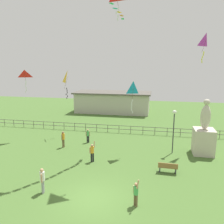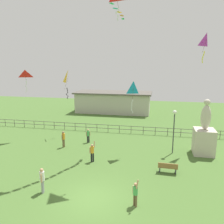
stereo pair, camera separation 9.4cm
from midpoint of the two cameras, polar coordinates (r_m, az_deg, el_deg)
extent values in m
plane|color=#476B2D|center=(15.30, -4.85, -20.86)|extent=(80.00, 80.00, 0.00)
cube|color=beige|center=(22.90, 22.00, -6.94)|extent=(1.84, 1.84, 2.41)
ellipsoid|color=beige|center=(22.28, 22.47, -1.21)|extent=(0.90, 0.76, 2.29)
sphere|color=beige|center=(22.03, 22.76, 2.33)|extent=(0.56, 0.56, 0.56)
cylinder|color=#38383D|center=(21.94, 15.12, -5.32)|extent=(0.10, 0.10, 3.84)
sphere|color=white|center=(21.43, 15.42, -0.02)|extent=(0.36, 0.36, 0.36)
cube|color=olive|center=(18.55, 13.79, -13.39)|extent=(1.51, 0.45, 0.06)
cube|color=olive|center=(18.29, 13.83, -13.00)|extent=(1.50, 0.11, 0.36)
cube|color=#333338|center=(18.64, 11.86, -13.93)|extent=(0.08, 0.36, 0.45)
cube|color=#333338|center=(18.67, 15.66, -14.08)|extent=(0.08, 0.36, 0.45)
cylinder|color=#99999E|center=(16.28, -17.17, -17.44)|extent=(0.15, 0.15, 0.87)
cylinder|color=#99999E|center=(16.14, -17.30, -17.74)|extent=(0.15, 0.15, 0.87)
cylinder|color=white|center=(15.86, -17.41, -15.25)|extent=(0.32, 0.32, 0.62)
sphere|color=tan|center=(15.67, -17.51, -13.86)|extent=(0.23, 0.23, 0.23)
cylinder|color=tan|center=(16.06, -17.23, -15.02)|extent=(0.10, 0.10, 0.58)
cylinder|color=tan|center=(15.69, -17.57, -15.72)|extent=(0.10, 0.10, 0.58)
cylinder|color=brown|center=(23.56, -12.44, -7.80)|extent=(0.15, 0.15, 0.85)
cylinder|color=brown|center=(23.69, -12.20, -7.68)|extent=(0.15, 0.15, 0.85)
cylinder|color=orange|center=(23.39, -12.40, -6.07)|extent=(0.31, 0.31, 0.60)
sphere|color=#8C6647|center=(23.27, -12.44, -5.10)|extent=(0.23, 0.23, 0.23)
cylinder|color=#8C6647|center=(23.25, -12.69, -6.29)|extent=(0.09, 0.09, 0.57)
cylinder|color=#8C6647|center=(23.56, -12.10, -6.01)|extent=(0.09, 0.09, 0.57)
cylinder|color=black|center=(19.96, -4.92, -11.34)|extent=(0.14, 0.14, 0.80)
cylinder|color=black|center=(19.96, -5.37, -11.34)|extent=(0.14, 0.14, 0.80)
cylinder|color=orange|center=(19.70, -5.18, -9.50)|extent=(0.29, 0.29, 0.57)
sphere|color=tan|center=(19.56, -5.20, -8.44)|extent=(0.22, 0.22, 0.22)
cylinder|color=tan|center=(19.47, -4.63, -8.17)|extent=(0.14, 0.23, 0.54)
cylinder|color=tan|center=(19.72, -5.76, -9.60)|extent=(0.09, 0.09, 0.54)
cylinder|color=black|center=(24.58, -6.03, -6.84)|extent=(0.13, 0.13, 0.76)
cylinder|color=black|center=(24.58, -6.38, -6.85)|extent=(0.13, 0.13, 0.76)
cylinder|color=#4CB259|center=(24.38, -6.24, -5.40)|extent=(0.28, 0.28, 0.54)
sphere|color=tan|center=(24.27, -6.26, -4.56)|extent=(0.20, 0.20, 0.20)
cylinder|color=tan|center=(24.39, -5.80, -5.46)|extent=(0.08, 0.08, 0.51)
cylinder|color=tan|center=(24.39, -6.68, -5.48)|extent=(0.08, 0.08, 0.51)
cylinder|color=brown|center=(14.38, 6.04, -21.44)|extent=(0.13, 0.13, 0.77)
cylinder|color=brown|center=(14.47, 5.59, -21.20)|extent=(0.13, 0.13, 0.77)
cylinder|color=#4CB259|center=(14.07, 5.87, -19.08)|extent=(0.28, 0.28, 0.54)
sphere|color=tan|center=(13.88, 5.91, -17.76)|extent=(0.21, 0.21, 0.21)
cylinder|color=tan|center=(13.69, 6.34, -17.72)|extent=(0.18, 0.19, 0.52)
cylinder|color=tan|center=(14.21, 5.31, -18.91)|extent=(0.08, 0.08, 0.52)
pyramid|color=yellow|center=(26.71, -11.21, 8.82)|extent=(1.04, 1.17, 1.43)
cylinder|color=#4C381E|center=(26.70, -11.66, 7.26)|extent=(0.42, 0.31, 1.43)
cube|color=black|center=(26.77, -11.50, 5.81)|extent=(0.08, 0.02, 0.20)
cube|color=black|center=(26.79, -11.40, 5.35)|extent=(0.11, 0.04, 0.21)
cube|color=black|center=(26.82, -11.36, 4.88)|extent=(0.10, 0.05, 0.21)
cube|color=black|center=(26.84, -11.61, 4.40)|extent=(0.12, 0.03, 0.21)
cube|color=black|center=(26.88, -11.30, 3.95)|extent=(0.09, 0.03, 0.20)
cube|color=black|center=(26.90, -11.45, 3.48)|extent=(0.09, 0.04, 0.20)
pyramid|color=#B22DB2|center=(23.55, 22.60, 16.57)|extent=(1.05, 1.11, 1.19)
cylinder|color=#4C381E|center=(23.59, 22.11, 15.15)|extent=(0.28, 0.26, 1.19)
cube|color=yellow|center=(23.59, 22.10, 13.79)|extent=(0.08, 0.02, 0.20)
cube|color=yellow|center=(23.56, 21.97, 13.27)|extent=(0.08, 0.02, 0.20)
cube|color=yellow|center=(23.51, 21.78, 12.75)|extent=(0.09, 0.04, 0.20)
cube|color=yellow|center=(23.48, 21.66, 12.22)|extent=(0.09, 0.03, 0.20)
cube|color=yellow|center=(23.49, 21.68, 11.68)|extent=(0.11, 0.05, 0.21)
cylinder|color=#4C381E|center=(17.67, 1.17, 26.27)|extent=(0.19, 0.56, 1.10)
cube|color=white|center=(17.57, 1.49, 24.50)|extent=(0.10, 0.04, 0.21)
cube|color=white|center=(17.47, 0.91, 23.83)|extent=(0.10, 0.02, 0.21)
cube|color=white|center=(17.47, 1.37, 23.10)|extent=(0.10, 0.02, 0.21)
cube|color=white|center=(17.42, 1.28, 22.39)|extent=(0.10, 0.01, 0.20)
pyramid|color=#198CD1|center=(20.26, 5.27, 6.05)|extent=(0.91, 0.65, 1.18)
cylinder|color=#4C381E|center=(20.53, 5.13, 4.48)|extent=(0.14, 0.41, 1.18)
cube|color=white|center=(20.61, 5.07, 2.93)|extent=(0.09, 0.03, 0.20)
cube|color=white|center=(20.62, 4.88, 2.32)|extent=(0.10, 0.04, 0.21)
cube|color=white|center=(20.65, 4.84, 1.72)|extent=(0.08, 0.01, 0.20)
cube|color=white|center=(20.69, 4.80, 1.12)|extent=(0.11, 0.05, 0.21)
cube|color=white|center=(20.74, 4.84, 0.52)|extent=(0.11, 0.05, 0.21)
cube|color=white|center=(20.82, 5.09, -0.06)|extent=(0.10, 0.01, 0.21)
pyramid|color=red|center=(26.44, -21.35, 8.88)|extent=(1.24, 0.90, 0.84)
cylinder|color=#4C381E|center=(26.69, -21.21, 8.01)|extent=(0.21, 0.44, 0.84)
cube|color=white|center=(26.71, -21.06, 7.10)|extent=(0.10, 0.02, 0.20)
cube|color=white|center=(26.73, -21.06, 6.63)|extent=(0.10, 0.05, 0.20)
cube|color=white|center=(26.76, -21.19, 6.15)|extent=(0.11, 0.04, 0.21)
cube|color=white|center=(26.77, -20.98, 5.69)|extent=(0.09, 0.03, 0.20)
cube|color=white|center=(26.79, -20.90, 5.23)|extent=(0.09, 0.03, 0.20)
cube|color=white|center=(26.83, -21.13, 4.75)|extent=(0.09, 0.05, 0.20)
cube|color=#1EB759|center=(21.41, -0.22, 25.75)|extent=(0.40, 0.60, 0.03)
cube|color=#19B2B2|center=(21.78, 0.71, 24.71)|extent=(0.49, 0.60, 0.03)
cube|color=yellow|center=(22.17, 1.65, 23.93)|extent=(0.44, 0.60, 0.03)
cube|color=orange|center=(22.62, 2.31, 23.20)|extent=(0.33, 0.59, 0.03)
cube|color=#1EB759|center=(23.12, 2.59, 22.48)|extent=(0.28, 0.57, 0.03)
cylinder|color=#4C4742|center=(34.10, -25.63, -2.46)|extent=(0.06, 0.06, 0.95)
cylinder|color=#4C4742|center=(33.28, -23.68, -2.62)|extent=(0.06, 0.06, 0.95)
cylinder|color=#4C4742|center=(32.47, -21.54, -2.79)|extent=(0.06, 0.06, 0.95)
cylinder|color=#4C4742|center=(31.72, -19.31, -2.96)|extent=(0.06, 0.06, 0.95)
cylinder|color=#4C4742|center=(31.03, -17.02, -3.13)|extent=(0.06, 0.06, 0.95)
cylinder|color=#4C4742|center=(30.38, -14.61, -3.31)|extent=(0.06, 0.06, 0.95)
cylinder|color=#4C4742|center=(29.80, -12.13, -3.49)|extent=(0.06, 0.06, 0.95)
cylinder|color=#4C4742|center=(29.27, -9.51, -3.66)|extent=(0.06, 0.06, 0.95)
cylinder|color=#4C4742|center=(28.80, -6.81, -3.84)|extent=(0.06, 0.06, 0.95)
cylinder|color=#4C4742|center=(28.40, -4.02, -4.01)|extent=(0.06, 0.06, 0.95)
cylinder|color=#4C4742|center=(28.07, -1.20, -4.17)|extent=(0.06, 0.06, 0.95)
cylinder|color=#4C4742|center=(27.81, 1.69, -4.33)|extent=(0.06, 0.06, 0.95)
cylinder|color=#4C4742|center=(27.62, 4.66, -4.48)|extent=(0.06, 0.06, 0.95)
cylinder|color=#4C4742|center=(27.50, 7.73, -4.63)|extent=(0.06, 0.06, 0.95)
cylinder|color=#4C4742|center=(27.47, 10.70, -4.75)|extent=(0.06, 0.06, 0.95)
cylinder|color=#4C4742|center=(27.50, 13.70, -4.87)|extent=(0.06, 0.06, 0.95)
cylinder|color=#4C4742|center=(27.62, 16.82, -4.97)|extent=(0.06, 0.06, 0.95)
cylinder|color=#4C4742|center=(27.81, 19.71, -5.06)|extent=(0.06, 0.06, 0.95)
cylinder|color=#4C4742|center=(28.07, 22.68, -5.13)|extent=(0.06, 0.06, 0.95)
cylinder|color=#4C4742|center=(28.40, 25.49, -5.18)|extent=(0.06, 0.06, 0.95)
cube|color=#4C4742|center=(27.59, 3.12, -3.54)|extent=(36.00, 0.05, 0.05)
cube|color=#4C4742|center=(27.71, 3.11, -4.41)|extent=(36.00, 0.05, 0.05)
cube|color=#B7B2A3|center=(39.61, 0.11, 2.37)|extent=(12.58, 4.94, 3.33)
cube|color=#59544C|center=(39.35, 0.11, 4.93)|extent=(13.18, 5.54, 0.24)
camera|label=1|loc=(0.05, -90.15, -0.03)|focal=36.14mm
camera|label=2|loc=(0.05, 89.85, 0.03)|focal=36.14mm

